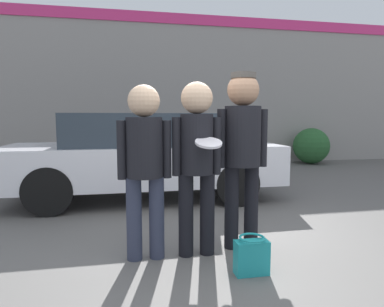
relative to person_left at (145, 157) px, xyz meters
name	(u,v)px	position (x,y,z in m)	size (l,w,h in m)	color
ground_plane	(217,258)	(0.70, -0.14, -1.02)	(56.00, 56.00, 0.00)	#5B5956
storefront_building	(153,89)	(0.70, 6.90, 1.21)	(24.00, 0.22, 4.40)	gray
person_left	(145,157)	(0.00, 0.00, 0.00)	(0.52, 0.35, 1.70)	#2D3347
person_middle_with_frisbee	(197,153)	(0.51, 0.00, 0.02)	(0.49, 0.52, 1.74)	black
person_right	(242,142)	(1.03, 0.11, 0.12)	(0.55, 0.38, 1.85)	black
parked_car_near	(143,155)	(0.12, 2.58, -0.27)	(4.53, 1.79, 1.46)	silver
shrub	(311,146)	(5.41, 6.17, -0.47)	(1.09, 1.09, 1.09)	#285B2D
handbag	(252,256)	(0.90, -0.53, -0.85)	(0.30, 0.23, 0.34)	teal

